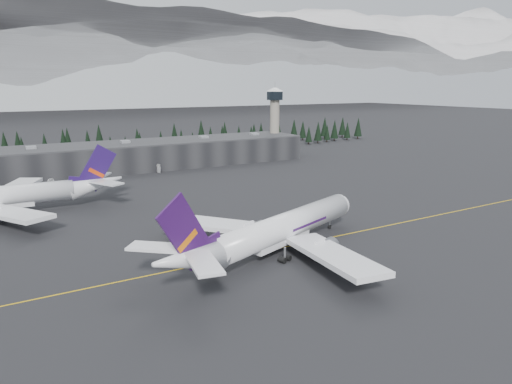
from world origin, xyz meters
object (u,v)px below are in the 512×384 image
control_tower (275,114)px  jet_main (272,232)px  jet_parked (9,196)px  gse_vehicle_a (51,189)px  gse_vehicle_b (159,171)px  terminal (147,155)px

control_tower → jet_main: 158.81m
jet_parked → gse_vehicle_a: 31.42m
jet_main → gse_vehicle_a: jet_main is taller
jet_parked → gse_vehicle_b: (61.76, 42.42, -4.97)m
gse_vehicle_b → control_tower: bearing=71.2°
gse_vehicle_b → jet_main: bearing=-38.9°
control_tower → gse_vehicle_b: bearing=-165.2°
terminal → gse_vehicle_a: 56.88m
terminal → control_tower: (75.00, 3.00, 17.11)m
terminal → control_tower: control_tower is taller
jet_main → jet_parked: size_ratio=0.97×
jet_main → gse_vehicle_a: (-36.67, 98.06, -4.99)m
control_tower → terminal: bearing=-177.7°
terminal → gse_vehicle_a: size_ratio=32.38×
gse_vehicle_b → gse_vehicle_a: bearing=-105.8°
gse_vehicle_a → jet_main: bearing=-80.9°
terminal → jet_main: size_ratio=2.41×
jet_main → jet_parked: jet_parked is taller
jet_main → gse_vehicle_b: jet_main is taller
control_tower → gse_vehicle_a: bearing=-164.0°
control_tower → jet_parked: 151.01m
jet_parked → gse_vehicle_b: bearing=-143.4°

